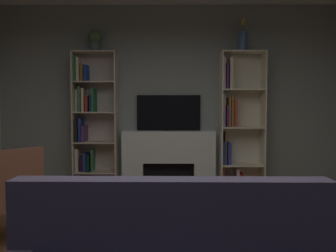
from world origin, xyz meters
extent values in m
cube|color=gray|center=(0.00, 2.79, 1.43)|extent=(5.12, 0.06, 2.85)
cube|color=white|center=(-0.52, 2.65, 0.28)|extent=(0.30, 0.23, 0.56)
cube|color=white|center=(0.52, 2.65, 0.28)|extent=(0.30, 0.23, 0.56)
cube|color=white|center=(0.00, 2.65, 0.79)|extent=(1.34, 0.23, 0.46)
cube|color=black|center=(0.00, 2.72, 0.28)|extent=(0.74, 0.08, 0.56)
cube|color=#4F5557|center=(0.00, 2.38, 0.01)|extent=(1.44, 0.30, 0.03)
cube|color=black|center=(0.00, 2.73, 1.28)|extent=(0.93, 0.06, 0.52)
cube|color=beige|center=(-1.35, 2.61, 1.08)|extent=(0.02, 0.31, 2.15)
cube|color=beige|center=(-0.75, 2.61, 1.08)|extent=(0.02, 0.31, 2.15)
cube|color=beige|center=(-1.05, 2.75, 1.08)|extent=(0.62, 0.02, 2.15)
cube|color=beige|center=(-1.05, 2.61, 0.01)|extent=(0.58, 0.31, 0.02)
cube|color=black|center=(-1.31, 2.63, 0.19)|extent=(0.04, 0.23, 0.35)
cube|color=beige|center=(-1.27, 2.65, 0.19)|extent=(0.03, 0.19, 0.34)
cube|color=beige|center=(-1.23, 2.63, 0.17)|extent=(0.04, 0.23, 0.31)
cube|color=#A62F1A|center=(-1.18, 2.62, 0.15)|extent=(0.04, 0.25, 0.26)
cube|color=#2C7942|center=(-1.13, 2.64, 0.17)|extent=(0.04, 0.22, 0.31)
cube|color=#1F3E93|center=(-1.08, 2.63, 0.17)|extent=(0.04, 0.23, 0.31)
cube|color=#612F64|center=(-1.02, 2.61, 0.13)|extent=(0.03, 0.26, 0.23)
cube|color=beige|center=(-1.05, 2.61, 0.43)|extent=(0.58, 0.31, 0.02)
cube|color=beige|center=(-1.31, 2.62, 0.60)|extent=(0.04, 0.24, 0.32)
cube|color=black|center=(-1.25, 2.64, 0.55)|extent=(0.04, 0.21, 0.22)
cube|color=navy|center=(-1.20, 2.63, 0.57)|extent=(0.04, 0.23, 0.26)
cube|color=black|center=(-1.15, 2.62, 0.56)|extent=(0.04, 0.25, 0.25)
cube|color=#376E48|center=(-1.10, 2.65, 0.60)|extent=(0.03, 0.19, 0.31)
cube|color=beige|center=(-1.05, 2.61, 0.86)|extent=(0.58, 0.31, 0.02)
cube|color=black|center=(-1.31, 2.62, 1.03)|extent=(0.04, 0.25, 0.32)
cube|color=#223A97|center=(-1.26, 2.63, 1.04)|extent=(0.04, 0.23, 0.34)
cube|color=#593567|center=(-1.21, 2.61, 0.98)|extent=(0.04, 0.26, 0.23)
cube|color=beige|center=(-1.05, 2.61, 1.29)|extent=(0.58, 0.31, 0.02)
cube|color=beige|center=(-1.32, 2.65, 1.46)|extent=(0.03, 0.19, 0.31)
cube|color=#3B644D|center=(-1.27, 2.63, 1.48)|extent=(0.04, 0.22, 0.36)
cube|color=beige|center=(-1.22, 2.64, 1.47)|extent=(0.04, 0.20, 0.34)
cube|color=#B62E1F|center=(-1.17, 2.64, 1.41)|extent=(0.04, 0.20, 0.23)
cube|color=navy|center=(-1.11, 2.65, 1.43)|extent=(0.04, 0.18, 0.25)
cube|color=#256541|center=(-1.07, 2.61, 1.47)|extent=(0.03, 0.26, 0.33)
cube|color=beige|center=(-1.05, 2.61, 1.72)|extent=(0.58, 0.31, 0.02)
cube|color=#248041|center=(-1.32, 2.64, 1.91)|extent=(0.02, 0.21, 0.36)
cube|color=beige|center=(-1.29, 2.64, 1.90)|extent=(0.04, 0.22, 0.34)
cube|color=brown|center=(-1.24, 2.65, 1.85)|extent=(0.04, 0.19, 0.24)
cube|color=#1A3A97|center=(-1.18, 2.65, 1.85)|extent=(0.04, 0.19, 0.24)
cube|color=beige|center=(-1.05, 2.61, 2.14)|extent=(0.58, 0.31, 0.02)
cube|color=beige|center=(0.75, 2.60, 1.08)|extent=(0.02, 0.33, 2.15)
cube|color=beige|center=(1.35, 2.60, 1.08)|extent=(0.02, 0.33, 2.15)
cube|color=beige|center=(1.05, 2.75, 1.08)|extent=(0.62, 0.02, 2.15)
cube|color=beige|center=(1.05, 2.60, 0.01)|extent=(0.58, 0.33, 0.02)
cube|color=#B73625|center=(0.78, 2.63, 0.24)|extent=(0.03, 0.24, 0.45)
cube|color=#53277B|center=(0.84, 2.61, 0.19)|extent=(0.04, 0.27, 0.34)
cube|color=beige|center=(0.89, 2.64, 0.18)|extent=(0.03, 0.22, 0.32)
cube|color=beige|center=(0.93, 2.64, 0.17)|extent=(0.04, 0.21, 0.31)
cube|color=beige|center=(0.99, 2.62, 0.25)|extent=(0.04, 0.24, 0.46)
cube|color=red|center=(1.05, 2.65, 0.21)|extent=(0.04, 0.19, 0.39)
cube|color=beige|center=(1.05, 2.60, 0.54)|extent=(0.58, 0.33, 0.02)
cube|color=#1B4198|center=(0.78, 2.62, 0.71)|extent=(0.03, 0.25, 0.33)
cube|color=brown|center=(0.82, 2.64, 0.78)|extent=(0.02, 0.21, 0.46)
cube|color=#2E3C97|center=(0.87, 2.62, 0.70)|extent=(0.04, 0.24, 0.31)
cube|color=beige|center=(1.05, 2.60, 1.08)|extent=(0.58, 0.33, 0.02)
cube|color=beige|center=(0.79, 2.65, 1.32)|extent=(0.04, 0.19, 0.47)
cube|color=#612480|center=(0.83, 2.61, 1.24)|extent=(0.02, 0.26, 0.31)
cube|color=olive|center=(0.86, 2.61, 1.29)|extent=(0.02, 0.26, 0.42)
cube|color=olive|center=(0.91, 2.64, 1.30)|extent=(0.03, 0.21, 0.42)
cube|color=#A63C2D|center=(0.95, 2.64, 1.29)|extent=(0.04, 0.21, 0.41)
cube|color=beige|center=(1.05, 2.60, 1.61)|extent=(0.58, 0.33, 0.02)
cube|color=beige|center=(0.78, 2.62, 1.85)|extent=(0.03, 0.24, 0.45)
cube|color=#542971|center=(0.83, 2.63, 1.80)|extent=(0.03, 0.24, 0.36)
cube|color=beige|center=(0.88, 2.61, 1.84)|extent=(0.04, 0.26, 0.44)
cube|color=beige|center=(1.05, 2.60, 2.14)|extent=(0.58, 0.33, 0.02)
cylinder|color=#525960|center=(-1.05, 2.61, 2.22)|extent=(0.15, 0.15, 0.13)
sphere|color=#466B3E|center=(-1.05, 2.61, 2.36)|extent=(0.20, 0.20, 0.20)
cylinder|color=#416698|center=(1.05, 2.61, 2.29)|extent=(0.12, 0.12, 0.27)
cylinder|color=#4C7F3F|center=(1.06, 2.61, 2.50)|extent=(0.01, 0.01, 0.15)
sphere|color=#E9C149|center=(1.06, 2.61, 2.57)|extent=(0.04, 0.04, 0.04)
cylinder|color=#4C7F3F|center=(1.05, 2.61, 2.50)|extent=(0.01, 0.01, 0.15)
sphere|color=#E9C149|center=(1.05, 2.61, 2.58)|extent=(0.05, 0.05, 0.05)
cylinder|color=#4C7F3F|center=(1.06, 2.62, 2.49)|extent=(0.01, 0.01, 0.12)
sphere|color=#E9C149|center=(1.06, 2.62, 2.55)|extent=(0.05, 0.05, 0.05)
cylinder|color=#4C7F3F|center=(1.06, 2.59, 2.51)|extent=(0.01, 0.01, 0.17)
sphere|color=#E9C149|center=(1.06, 2.59, 2.59)|extent=(0.04, 0.04, 0.04)
cube|color=#514964|center=(0.02, -0.58, 0.72)|extent=(1.73, 0.18, 0.54)
cylinder|color=brown|center=(-1.27, 1.03, 0.21)|extent=(0.04, 0.04, 0.42)
cylinder|color=brown|center=(-1.69, 1.37, 0.21)|extent=(0.04, 0.04, 0.42)
cube|color=brown|center=(-1.47, 0.80, 0.70)|extent=(0.46, 0.54, 0.55)
cube|color=#8E6E52|center=(0.02, -0.13, 0.44)|extent=(0.85, 0.44, 0.04)
camera|label=1|loc=(0.02, -2.48, 1.38)|focal=37.95mm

